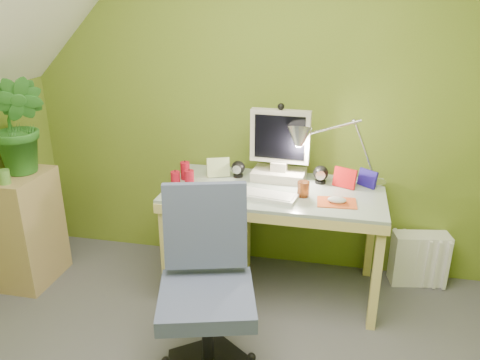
% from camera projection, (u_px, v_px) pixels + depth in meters
% --- Properties ---
extents(wall_back, '(3.20, 0.01, 2.40)m').
position_uv_depth(wall_back, '(259.00, 99.00, 3.11)').
color(wall_back, olive).
rests_on(wall_back, floor).
extents(desk, '(1.35, 0.69, 0.72)m').
position_uv_depth(desk, '(274.00, 240.00, 3.04)').
color(desk, '#D6C270').
rests_on(desk, floor).
extents(monitor, '(0.37, 0.23, 0.49)m').
position_uv_depth(monitor, '(280.00, 143.00, 2.98)').
color(monitor, beige).
rests_on(monitor, desk).
extents(speaker_left, '(0.09, 0.09, 0.11)m').
position_uv_depth(speaker_left, '(238.00, 169.00, 3.09)').
color(speaker_left, black).
rests_on(speaker_left, desk).
extents(speaker_right, '(0.10, 0.10, 0.12)m').
position_uv_depth(speaker_right, '(321.00, 175.00, 2.98)').
color(speaker_right, black).
rests_on(speaker_right, desk).
extents(keyboard, '(0.48, 0.22, 0.02)m').
position_uv_depth(keyboard, '(259.00, 195.00, 2.79)').
color(keyboard, silver).
rests_on(keyboard, desk).
extents(mousepad, '(0.23, 0.17, 0.01)m').
position_uv_depth(mousepad, '(337.00, 202.00, 2.71)').
color(mousepad, '#C94D1F').
rests_on(mousepad, desk).
extents(mouse, '(0.11, 0.08, 0.04)m').
position_uv_depth(mouse, '(337.00, 200.00, 2.70)').
color(mouse, silver).
rests_on(mouse, mousepad).
extents(amber_tumbler, '(0.08, 0.08, 0.09)m').
position_uv_depth(amber_tumbler, '(303.00, 189.00, 2.78)').
color(amber_tumbler, '#913F15').
rests_on(amber_tumbler, desk).
extents(candle_cluster, '(0.17, 0.15, 0.12)m').
position_uv_depth(candle_cluster, '(183.00, 173.00, 3.01)').
color(candle_cluster, '#B00F23').
rests_on(candle_cluster, desk).
extents(photo_frame_red, '(0.14, 0.08, 0.12)m').
position_uv_depth(photo_frame_red, '(345.00, 178.00, 2.91)').
color(photo_frame_red, red).
rests_on(photo_frame_red, desk).
extents(photo_frame_blue, '(0.11, 0.09, 0.11)m').
position_uv_depth(photo_frame_blue, '(368.00, 178.00, 2.93)').
color(photo_frame_blue, navy).
rests_on(photo_frame_blue, desk).
extents(photo_frame_green, '(0.15, 0.07, 0.13)m').
position_uv_depth(photo_frame_green, '(218.00, 167.00, 3.09)').
color(photo_frame_green, '#BED08F').
rests_on(photo_frame_green, desk).
extents(desk_lamp, '(0.60, 0.30, 0.63)m').
position_uv_depth(desk_lamp, '(353.00, 137.00, 2.87)').
color(desk_lamp, silver).
rests_on(desk_lamp, desk).
extents(side_ledge, '(0.29, 0.44, 0.77)m').
position_uv_depth(side_ledge, '(28.00, 229.00, 3.13)').
color(side_ledge, tan).
rests_on(side_ledge, floor).
extents(potted_plant, '(0.36, 0.30, 0.63)m').
position_uv_depth(potted_plant, '(20.00, 125.00, 2.92)').
color(potted_plant, '#2A6C24').
rests_on(potted_plant, side_ledge).
extents(green_cup, '(0.08, 0.08, 0.09)m').
position_uv_depth(green_cup, '(4.00, 177.00, 2.83)').
color(green_cup, '#5F9A40').
rests_on(green_cup, side_ledge).
extents(task_chair, '(0.64, 0.64, 0.94)m').
position_uv_depth(task_chair, '(207.00, 297.00, 2.26)').
color(task_chair, '#414A6A').
rests_on(task_chair, floor).
extents(radiator, '(0.38, 0.21, 0.36)m').
position_uv_depth(radiator, '(419.00, 259.00, 3.16)').
color(radiator, white).
rests_on(radiator, floor).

